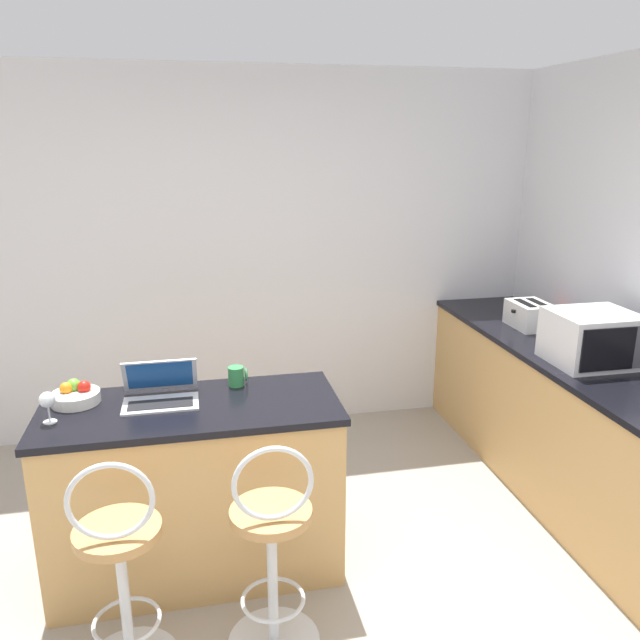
{
  "coord_description": "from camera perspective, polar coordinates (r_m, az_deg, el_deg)",
  "views": [
    {
      "loc": [
        -0.35,
        -2.05,
        2.12
      ],
      "look_at": [
        0.44,
        1.69,
        1.0
      ],
      "focal_mm": 35.0,
      "sensor_mm": 36.0,
      "label": 1
    }
  ],
  "objects": [
    {
      "name": "breakfast_bar",
      "position": [
        3.25,
        -11.27,
        -14.9
      ],
      "size": [
        1.41,
        0.62,
        0.9
      ],
      "color": "tan",
      "rests_on": "ground_plane"
    },
    {
      "name": "mug_green",
      "position": [
        3.22,
        -7.62,
        -5.11
      ],
      "size": [
        0.1,
        0.08,
        0.1
      ],
      "color": "#338447",
      "rests_on": "breakfast_bar"
    },
    {
      "name": "wine_glass_short",
      "position": [
        3.02,
        -23.66,
        -6.79
      ],
      "size": [
        0.07,
        0.07,
        0.15
      ],
      "color": "silver",
      "rests_on": "breakfast_bar"
    },
    {
      "name": "mug_red",
      "position": [
        4.63,
        20.59,
        0.6
      ],
      "size": [
        0.1,
        0.08,
        0.09
      ],
      "color": "red",
      "rests_on": "counter_right"
    },
    {
      "name": "toaster",
      "position": [
        4.38,
        18.66,
        0.45
      ],
      "size": [
        0.25,
        0.31,
        0.17
      ],
      "color": "silver",
      "rests_on": "counter_right"
    },
    {
      "name": "laptop",
      "position": [
        3.11,
        -14.38,
        -6.3
      ],
      "size": [
        0.35,
        0.27,
        0.2
      ],
      "color": "#B7BABF",
      "rests_on": "breakfast_bar"
    },
    {
      "name": "bar_stool_far",
      "position": [
        2.76,
        -4.38,
        -20.54
      ],
      "size": [
        0.4,
        0.4,
        1.0
      ],
      "color": "silver",
      "rests_on": "ground_plane"
    },
    {
      "name": "microwave",
      "position": [
        3.79,
        23.62,
        -1.51
      ],
      "size": [
        0.45,
        0.4,
        0.29
      ],
      "color": "silver",
      "rests_on": "counter_right"
    },
    {
      "name": "bar_stool_near",
      "position": [
        2.77,
        -17.71,
        -21.24
      ],
      "size": [
        0.4,
        0.4,
        1.0
      ],
      "color": "silver",
      "rests_on": "ground_plane"
    },
    {
      "name": "counter_right",
      "position": [
        4.06,
        22.51,
        -9.27
      ],
      "size": [
        0.67,
        2.9,
        0.9
      ],
      "color": "tan",
      "rests_on": "ground_plane"
    },
    {
      "name": "wall_back",
      "position": [
        4.54,
        -7.29,
        5.76
      ],
      "size": [
        12.0,
        0.06,
        2.6
      ],
      "color": "silver",
      "rests_on": "ground_plane"
    },
    {
      "name": "fruit_bowl",
      "position": [
        3.21,
        -21.45,
        -6.43
      ],
      "size": [
        0.23,
        0.23,
        0.11
      ],
      "color": "silver",
      "rests_on": "breakfast_bar"
    }
  ]
}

